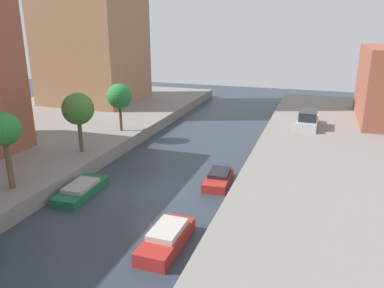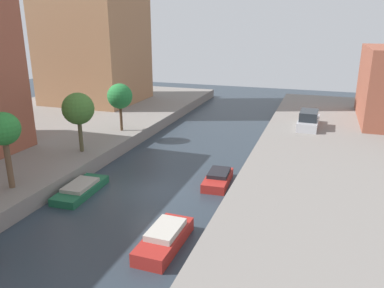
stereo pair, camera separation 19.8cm
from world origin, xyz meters
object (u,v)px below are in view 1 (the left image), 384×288
(street_tree_2, at_px, (4,131))
(moored_boat_right_2, at_px, (166,239))
(street_tree_3, at_px, (78,109))
(moored_boat_right_3, at_px, (218,179))
(parked_car, at_px, (308,120))
(moored_boat_left_2, at_px, (81,189))
(street_tree_4, at_px, (119,96))

(street_tree_2, height_order, moored_boat_right_2, street_tree_2)
(street_tree_3, height_order, moored_boat_right_3, street_tree_3)
(street_tree_2, distance_m, parked_car, 24.69)
(moored_boat_left_2, xyz_separation_m, moored_boat_right_2, (7.10, -3.67, 0.12))
(street_tree_3, distance_m, parked_car, 19.85)
(parked_car, distance_m, moored_boat_right_3, 13.62)
(parked_car, bearing_deg, moored_boat_right_2, -104.70)
(street_tree_4, distance_m, moored_boat_right_3, 12.67)
(moored_boat_left_2, bearing_deg, parked_car, 53.40)
(street_tree_3, relative_size, parked_car, 0.91)
(moored_boat_right_2, bearing_deg, moored_boat_right_3, 86.81)
(street_tree_4, bearing_deg, street_tree_2, -90.00)
(street_tree_3, distance_m, moored_boat_left_2, 6.55)
(street_tree_3, xyz_separation_m, street_tree_4, (0.00, 5.94, -0.14))
(moored_boat_right_3, bearing_deg, moored_boat_left_2, -151.13)
(street_tree_4, distance_m, moored_boat_right_2, 17.61)
(street_tree_2, height_order, parked_car, street_tree_2)
(moored_boat_right_2, bearing_deg, street_tree_2, 172.52)
(street_tree_2, height_order, moored_boat_right_3, street_tree_2)
(street_tree_3, bearing_deg, street_tree_4, 90.00)
(street_tree_4, xyz_separation_m, moored_boat_left_2, (2.87, -10.39, -3.71))
(moored_boat_right_3, bearing_deg, parked_car, 68.68)
(street_tree_4, bearing_deg, moored_boat_left_2, -74.54)
(street_tree_4, bearing_deg, moored_boat_right_2, -54.66)
(street_tree_2, distance_m, moored_boat_right_3, 12.92)
(moored_boat_left_2, bearing_deg, street_tree_3, 122.84)
(street_tree_3, height_order, street_tree_4, street_tree_3)
(street_tree_4, bearing_deg, street_tree_3, -90.00)
(moored_boat_right_2, height_order, moored_boat_right_3, moored_boat_right_2)
(street_tree_2, relative_size, street_tree_3, 1.02)
(street_tree_3, relative_size, street_tree_4, 1.05)
(street_tree_3, bearing_deg, street_tree_2, -90.00)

